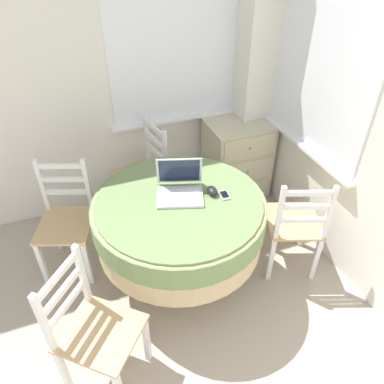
{
  "coord_description": "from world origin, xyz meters",
  "views": [
    {
      "loc": [
        0.18,
        0.26,
        2.3
      ],
      "look_at": [
        0.93,
        2.23,
        0.68
      ],
      "focal_mm": 35.0,
      "sensor_mm": 36.0,
      "label": 1
    }
  ],
  "objects_px": {
    "round_dining_table": "(179,219)",
    "dining_chair_left_flank": "(67,221)",
    "dining_chair_near_right_window": "(294,225)",
    "dining_chair_camera_near": "(94,330)",
    "dining_chair_near_back_window": "(144,173)",
    "computer_mouse": "(212,191)",
    "laptop": "(180,188)",
    "corner_cabinet": "(237,158)",
    "cell_phone": "(224,195)"
  },
  "relations": [
    {
      "from": "computer_mouse",
      "to": "dining_chair_near_back_window",
      "type": "relative_size",
      "value": 0.11
    },
    {
      "from": "round_dining_table",
      "to": "dining_chair_left_flank",
      "type": "height_order",
      "value": "dining_chair_left_flank"
    },
    {
      "from": "round_dining_table",
      "to": "dining_chair_camera_near",
      "type": "height_order",
      "value": "dining_chair_camera_near"
    },
    {
      "from": "dining_chair_near_right_window",
      "to": "dining_chair_left_flank",
      "type": "relative_size",
      "value": 1.0
    },
    {
      "from": "dining_chair_near_right_window",
      "to": "dining_chair_camera_near",
      "type": "height_order",
      "value": "same"
    },
    {
      "from": "laptop",
      "to": "computer_mouse",
      "type": "height_order",
      "value": "laptop"
    },
    {
      "from": "round_dining_table",
      "to": "computer_mouse",
      "type": "bearing_deg",
      "value": -3.58
    },
    {
      "from": "round_dining_table",
      "to": "dining_chair_left_flank",
      "type": "relative_size",
      "value": 1.32
    },
    {
      "from": "round_dining_table",
      "to": "dining_chair_near_right_window",
      "type": "distance_m",
      "value": 0.87
    },
    {
      "from": "laptop",
      "to": "corner_cabinet",
      "type": "xyz_separation_m",
      "value": [
        0.85,
        0.8,
        -0.43
      ]
    },
    {
      "from": "computer_mouse",
      "to": "dining_chair_near_back_window",
      "type": "height_order",
      "value": "dining_chair_near_back_window"
    },
    {
      "from": "computer_mouse",
      "to": "corner_cabinet",
      "type": "bearing_deg",
      "value": 53.9
    },
    {
      "from": "dining_chair_near_right_window",
      "to": "dining_chair_camera_near",
      "type": "xyz_separation_m",
      "value": [
        -1.52,
        -0.35,
        0.0
      ]
    },
    {
      "from": "dining_chair_near_back_window",
      "to": "dining_chair_left_flank",
      "type": "bearing_deg",
      "value": -150.09
    },
    {
      "from": "laptop",
      "to": "cell_phone",
      "type": "xyz_separation_m",
      "value": [
        0.27,
        -0.13,
        -0.05
      ]
    },
    {
      "from": "laptop",
      "to": "dining_chair_left_flank",
      "type": "height_order",
      "value": "laptop"
    },
    {
      "from": "dining_chair_left_flank",
      "to": "round_dining_table",
      "type": "bearing_deg",
      "value": -32.12
    },
    {
      "from": "dining_chair_near_right_window",
      "to": "dining_chair_near_back_window",
      "type": "bearing_deg",
      "value": 129.71
    },
    {
      "from": "laptop",
      "to": "dining_chair_near_right_window",
      "type": "distance_m",
      "value": 0.92
    },
    {
      "from": "cell_phone",
      "to": "dining_chair_camera_near",
      "type": "distance_m",
      "value": 1.14
    },
    {
      "from": "computer_mouse",
      "to": "corner_cabinet",
      "type": "distance_m",
      "value": 1.17
    },
    {
      "from": "cell_phone",
      "to": "laptop",
      "type": "bearing_deg",
      "value": 155.02
    },
    {
      "from": "computer_mouse",
      "to": "cell_phone",
      "type": "bearing_deg",
      "value": -32.79
    },
    {
      "from": "laptop",
      "to": "dining_chair_left_flank",
      "type": "distance_m",
      "value": 0.94
    },
    {
      "from": "dining_chair_left_flank",
      "to": "corner_cabinet",
      "type": "distance_m",
      "value": 1.66
    },
    {
      "from": "round_dining_table",
      "to": "computer_mouse",
      "type": "xyz_separation_m",
      "value": [
        0.23,
        -0.01,
        0.19
      ]
    },
    {
      "from": "dining_chair_near_back_window",
      "to": "dining_chair_camera_near",
      "type": "bearing_deg",
      "value": -115.27
    },
    {
      "from": "dining_chair_near_back_window",
      "to": "dining_chair_camera_near",
      "type": "relative_size",
      "value": 1.0
    },
    {
      "from": "cell_phone",
      "to": "corner_cabinet",
      "type": "xyz_separation_m",
      "value": [
        0.57,
        0.93,
        -0.39
      ]
    },
    {
      "from": "dining_chair_near_right_window",
      "to": "dining_chair_left_flank",
      "type": "distance_m",
      "value": 1.69
    },
    {
      "from": "dining_chair_left_flank",
      "to": "corner_cabinet",
      "type": "bearing_deg",
      "value": 14.25
    },
    {
      "from": "computer_mouse",
      "to": "cell_phone",
      "type": "height_order",
      "value": "computer_mouse"
    },
    {
      "from": "dining_chair_near_back_window",
      "to": "dining_chair_left_flank",
      "type": "xyz_separation_m",
      "value": [
        -0.7,
        -0.4,
        0.0
      ]
    },
    {
      "from": "laptop",
      "to": "dining_chair_left_flank",
      "type": "xyz_separation_m",
      "value": [
        -0.76,
        0.39,
        -0.38
      ]
    },
    {
      "from": "corner_cabinet",
      "to": "dining_chair_left_flank",
      "type": "bearing_deg",
      "value": -165.75
    },
    {
      "from": "dining_chair_near_right_window",
      "to": "dining_chair_camera_near",
      "type": "relative_size",
      "value": 1.0
    },
    {
      "from": "computer_mouse",
      "to": "dining_chair_camera_near",
      "type": "bearing_deg",
      "value": -151.02
    },
    {
      "from": "cell_phone",
      "to": "dining_chair_near_back_window",
      "type": "bearing_deg",
      "value": 109.99
    },
    {
      "from": "cell_phone",
      "to": "dining_chair_left_flank",
      "type": "relative_size",
      "value": 0.12
    },
    {
      "from": "laptop",
      "to": "dining_chair_near_right_window",
      "type": "height_order",
      "value": "laptop"
    },
    {
      "from": "round_dining_table",
      "to": "cell_phone",
      "type": "xyz_separation_m",
      "value": [
        0.3,
        -0.06,
        0.17
      ]
    },
    {
      "from": "dining_chair_near_back_window",
      "to": "dining_chair_near_right_window",
      "type": "xyz_separation_m",
      "value": [
        0.86,
        -1.04,
        0.0
      ]
    },
    {
      "from": "round_dining_table",
      "to": "cell_phone",
      "type": "bearing_deg",
      "value": -11.09
    },
    {
      "from": "laptop",
      "to": "dining_chair_camera_near",
      "type": "height_order",
      "value": "laptop"
    },
    {
      "from": "dining_chair_near_back_window",
      "to": "computer_mouse",
      "type": "bearing_deg",
      "value": -73.12
    },
    {
      "from": "computer_mouse",
      "to": "dining_chair_near_right_window",
      "type": "height_order",
      "value": "dining_chair_near_right_window"
    },
    {
      "from": "cell_phone",
      "to": "dining_chair_camera_near",
      "type": "bearing_deg",
      "value": -154.83
    },
    {
      "from": "computer_mouse",
      "to": "dining_chair_camera_near",
      "type": "relative_size",
      "value": 0.11
    },
    {
      "from": "dining_chair_near_back_window",
      "to": "dining_chair_camera_near",
      "type": "distance_m",
      "value": 1.53
    },
    {
      "from": "cell_phone",
      "to": "dining_chair_camera_near",
      "type": "relative_size",
      "value": 0.12
    }
  ]
}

